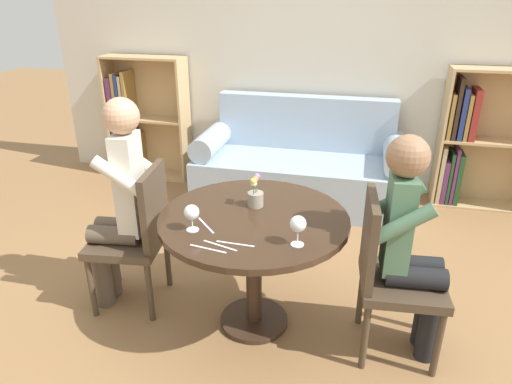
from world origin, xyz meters
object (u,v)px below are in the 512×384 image
chair_right (389,271)px  wine_glass_right (298,225)px  wine_glass_left (192,213)px  chair_left (138,232)px  couch (300,168)px  bookshelf_right (474,142)px  bookshelf_left (140,122)px  person_right (411,245)px  person_left (119,202)px  flower_vase (255,195)px

chair_right → wine_glass_right: (-0.45, -0.21, 0.32)m
wine_glass_left → chair_left: bearing=150.0°
chair_left → couch: bearing=150.9°
bookshelf_right → chair_left: (-2.22, -2.03, -0.10)m
bookshelf_left → person_right: size_ratio=1.01×
bookshelf_left → chair_left: size_ratio=1.37×
person_left → chair_right: bearing=81.1°
couch → wine_glass_left: size_ratio=13.44×
couch → bookshelf_right: size_ratio=1.52×
couch → chair_right: (0.73, -1.84, 0.18)m
person_left → wine_glass_right: bearing=69.2°
couch → chair_left: 1.92m
couch → person_left: person_left is taller
wine_glass_left → flower_vase: bearing=54.9°
couch → chair_left: couch is taller
chair_right → wine_glass_right: size_ratio=5.91×
chair_right → wine_glass_left: 1.05m
bookshelf_right → flower_vase: 2.48m
couch → wine_glass_left: (-0.26, -2.03, 0.50)m
person_right → wine_glass_right: bearing=108.0°
person_left → bookshelf_left: bearing=-162.9°
wine_glass_right → flower_vase: bearing=128.6°
chair_left → wine_glass_right: 1.09m
bookshelf_left → chair_left: bearing=-63.9°
bookshelf_right → person_right: (-0.68, -2.10, 0.06)m
bookshelf_left → person_right: (2.54, -2.09, 0.09)m
person_right → chair_left: bearing=83.0°
couch → person_left: (-0.81, -1.78, 0.38)m
chair_left → person_left: (-0.09, -0.02, 0.19)m
person_left → wine_glass_right: person_left is taller
chair_left → bookshelf_right: bearing=125.7°
chair_right → wine_glass_left: bearing=96.4°
chair_right → person_left: (-1.54, 0.06, 0.19)m
person_left → wine_glass_right: 1.12m
wine_glass_left → couch: bearing=82.6°
couch → chair_right: size_ratio=2.09×
couch → bookshelf_right: bookshelf_right is taller
chair_left → flower_vase: size_ratio=4.72×
bookshelf_right → couch: bearing=-169.8°
bookshelf_right → wine_glass_right: bearing=-117.8°
chair_left → flower_vase: same height
chair_left → wine_glass_left: bearing=53.2°
couch → bookshelf_left: 1.76m
wine_glass_right → chair_left: bearing=163.9°
chair_left → person_right: (1.54, -0.06, 0.16)m
couch → bookshelf_left: bearing=171.2°
bookshelf_right → person_left: 3.09m
bookshelf_left → flower_vase: 2.60m
chair_right → wine_glass_left: size_ratio=6.44×
bookshelf_right → person_right: size_ratio=1.01×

